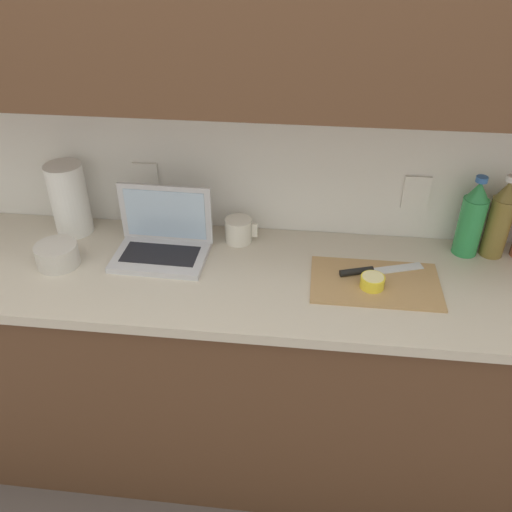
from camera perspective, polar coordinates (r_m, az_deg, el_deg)
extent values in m
plane|color=#564C47|center=(2.41, -3.57, -19.37)|extent=(12.00, 12.00, 0.00)
cube|color=white|center=(1.87, -3.31, 14.16)|extent=(5.20, 0.06, 2.60)
cube|color=white|center=(1.99, -11.49, 7.97)|extent=(0.09, 0.01, 0.12)
cube|color=white|center=(1.93, 16.52, 6.42)|extent=(0.09, 0.01, 0.12)
cube|color=brown|center=(2.08, -3.98, -12.16)|extent=(2.21, 0.55, 0.87)
cube|color=beige|center=(1.79, -4.54, -2.05)|extent=(2.28, 0.58, 0.03)
cube|color=silver|center=(1.85, -10.01, -0.07)|extent=(0.31, 0.22, 0.02)
cube|color=black|center=(1.84, -10.04, 0.20)|extent=(0.25, 0.13, 0.00)
cube|color=silver|center=(1.87, -9.48, 4.43)|extent=(0.32, 0.02, 0.21)
cube|color=silver|center=(1.87, -9.53, 4.33)|extent=(0.28, 0.01, 0.18)
cube|color=tan|center=(1.75, 12.43, -2.77)|extent=(0.41, 0.25, 0.01)
cube|color=silver|center=(1.82, 14.64, -1.29)|extent=(0.17, 0.09, 0.00)
cylinder|color=black|center=(1.77, 10.54, -1.60)|extent=(0.11, 0.06, 0.02)
cylinder|color=yellow|center=(1.72, 12.15, -2.68)|extent=(0.08, 0.08, 0.04)
cylinder|color=#F4EAA3|center=(1.70, 12.23, -2.14)|extent=(0.07, 0.07, 0.00)
cylinder|color=#2D934C|center=(1.94, 21.59, 2.91)|extent=(0.08, 0.08, 0.20)
cone|color=#2D934C|center=(1.88, 22.43, 6.38)|extent=(0.07, 0.07, 0.06)
cylinder|color=#3366B2|center=(1.87, 22.69, 7.46)|extent=(0.04, 0.04, 0.02)
cylinder|color=olive|center=(1.97, 24.07, 2.78)|extent=(0.08, 0.08, 0.21)
cone|color=olive|center=(1.91, 25.02, 6.30)|extent=(0.07, 0.07, 0.06)
cylinder|color=white|center=(1.89, 25.31, 7.39)|extent=(0.04, 0.04, 0.02)
cylinder|color=silver|center=(1.90, -1.85, 2.72)|extent=(0.09, 0.09, 0.09)
cube|color=silver|center=(1.89, -0.14, 2.74)|extent=(0.02, 0.01, 0.05)
cylinder|color=beige|center=(1.90, -20.18, 0.11)|extent=(0.14, 0.14, 0.07)
cylinder|color=white|center=(2.03, -19.05, 5.68)|extent=(0.13, 0.13, 0.26)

